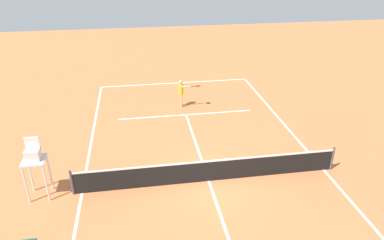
# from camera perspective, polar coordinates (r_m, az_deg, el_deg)

# --- Properties ---
(ground_plane) EXTENTS (60.00, 60.00, 0.00)m
(ground_plane) POSITION_cam_1_polar(r_m,az_deg,el_deg) (14.63, 2.67, -9.65)
(ground_plane) COLOR #C66B3D
(court_lines) EXTENTS (10.00, 22.95, 0.01)m
(court_lines) POSITION_cam_1_polar(r_m,az_deg,el_deg) (14.63, 2.67, -9.64)
(court_lines) COLOR white
(court_lines) RESTS_ON ground
(tennis_net) EXTENTS (10.60, 0.10, 1.07)m
(tennis_net) POSITION_cam_1_polar(r_m,az_deg,el_deg) (14.34, 2.71, -8.04)
(tennis_net) COLOR #4C4C51
(tennis_net) RESTS_ON ground
(player_serving) EXTENTS (1.25, 0.55, 1.63)m
(player_serving) POSITION_cam_1_polar(r_m,az_deg,el_deg) (20.62, -1.63, 4.61)
(player_serving) COLOR #D8A884
(player_serving) RESTS_ON ground
(tennis_ball) EXTENTS (0.07, 0.07, 0.07)m
(tennis_ball) POSITION_cam_1_polar(r_m,az_deg,el_deg) (19.23, -2.25, -0.12)
(tennis_ball) COLOR #CCE033
(tennis_ball) RESTS_ON ground
(umpire_chair) EXTENTS (0.80, 0.80, 2.41)m
(umpire_chair) POSITION_cam_1_polar(r_m,az_deg,el_deg) (14.16, -23.85, -5.72)
(umpire_chair) COLOR silver
(umpire_chair) RESTS_ON ground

